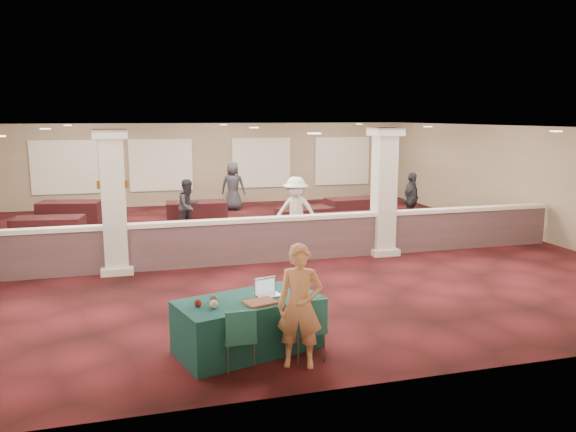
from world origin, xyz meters
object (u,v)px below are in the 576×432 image
object	(u,v)px
attendee_b	(296,211)
attendee_d	(233,186)
far_table_front_right	(348,227)
far_table_back_center	(197,214)
far_table_back_left	(70,213)
far_table_front_left	(49,230)
conf_chair_side	(239,333)
attendee_c	(411,200)
far_table_front_center	(305,219)
attendee_a	(189,206)
far_table_back_right	(353,209)
woman	(300,306)
near_table	(248,324)
conf_chair_main	(308,324)

from	to	relation	value
attendee_b	attendee_d	distance (m)	6.22
far_table_front_right	far_table_back_center	size ratio (longest dim) A/B	0.96
far_table_back_left	far_table_front_left	bearing A→B (deg)	-96.76
conf_chair_side	attendee_c	size ratio (longest dim) A/B	0.51
far_table_front_right	attendee_b	bearing A→B (deg)	-169.58
far_table_back_left	attendee_c	xyz separation A→B (m)	(10.43, -3.18, 0.48)
far_table_front_right	attendee_b	size ratio (longest dim) A/B	0.98
far_table_front_left	far_table_front_center	bearing A→B (deg)	-0.48
far_table_front_left	far_table_front_right	xyz separation A→B (m)	(8.15, -1.73, 0.00)
far_table_front_center	attendee_a	world-z (taller)	attendee_a
far_table_back_right	attendee_b	bearing A→B (deg)	-132.72
far_table_front_left	far_table_back_center	world-z (taller)	far_table_back_center
woman	far_table_back_left	bearing A→B (deg)	130.19
attendee_c	far_table_back_left	bearing A→B (deg)	123.36
attendee_a	attendee_b	world-z (taller)	attendee_b
far_table_front_center	attendee_d	distance (m)	4.51
attendee_c	conf_chair_side	bearing A→B (deg)	-169.34
attendee_b	near_table	bearing A→B (deg)	-83.48
far_table_front_left	far_table_back_center	xyz separation A→B (m)	(4.23, 1.53, 0.02)
near_table	attendee_d	size ratio (longest dim) A/B	1.17
near_table	far_table_back_center	size ratio (longest dim) A/B	1.10
conf_chair_side	woman	xyz separation A→B (m)	(0.84, -0.12, 0.35)
conf_chair_side	near_table	bearing A→B (deg)	66.54
near_table	conf_chair_main	xyz separation A→B (m)	(0.75, -0.62, 0.17)
attendee_b	far_table_front_right	bearing A→B (deg)	39.09
conf_chair_main	attendee_a	distance (m)	9.55
conf_chair_main	far_table_front_left	bearing A→B (deg)	111.68
far_table_front_right	far_table_back_center	world-z (taller)	far_table_back_center
far_table_front_left	attendee_b	world-z (taller)	attendee_b
attendee_a	far_table_back_center	bearing A→B (deg)	38.42
far_table_back_right	attendee_c	xyz separation A→B (m)	(1.28, -1.70, 0.50)
conf_chair_main	far_table_back_center	distance (m)	10.67
woman	conf_chair_main	bearing A→B (deg)	55.24
woman	near_table	bearing A→B (deg)	149.90
conf_chair_side	attendee_c	xyz separation A→B (m)	(7.11, 8.58, 0.35)
far_table_front_left	far_table_back_right	world-z (taller)	far_table_front_left
conf_chair_side	woman	size ratio (longest dim) A/B	0.51
far_table_front_left	attendee_a	bearing A→B (deg)	5.82
near_table	attendee_b	xyz separation A→B (m)	(2.63, 6.47, 0.54)
far_table_front_center	conf_chair_side	bearing A→B (deg)	-112.50
far_table_back_center	attendee_d	xyz separation A→B (m)	(1.66, 2.62, 0.51)
far_table_front_right	far_table_back_left	distance (m)	8.98
attendee_c	attendee_d	bearing A→B (deg)	96.35
conf_chair_side	far_table_back_center	xyz separation A→B (m)	(0.60, 10.65, -0.14)
woman	far_table_back_left	xyz separation A→B (m)	(-4.16, 11.88, -0.49)
far_table_front_right	far_table_back_left	world-z (taller)	far_table_back_left
near_table	woman	xyz separation A→B (m)	(0.59, -0.73, 0.48)
far_table_front_right	attendee_a	distance (m)	4.79
near_table	attendee_b	size ratio (longest dim) A/B	1.11
far_table_back_left	far_table_back_right	bearing A→B (deg)	-9.18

